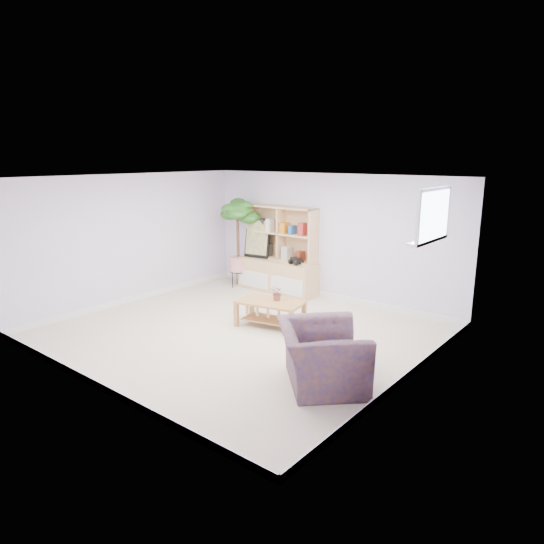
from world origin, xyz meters
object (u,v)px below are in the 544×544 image
Objects in this scene: coffee_table at (270,314)px; armchair at (322,352)px; storage_unit at (278,250)px; floor_tree at (238,243)px.

armchair is (1.78, -1.20, 0.20)m from coffee_table.
coffee_table is 0.93× the size of armchair.
armchair reaches higher than coffee_table.
storage_unit is 4.22m from armchair.
floor_tree is 1.64× the size of armchair.
coffee_table is 0.56× the size of floor_tree.
storage_unit is at bearing 113.31° from coffee_table.
storage_unit is 0.93× the size of floor_tree.
storage_unit is at bearing 14.07° from floor_tree.
floor_tree reaches higher than storage_unit.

